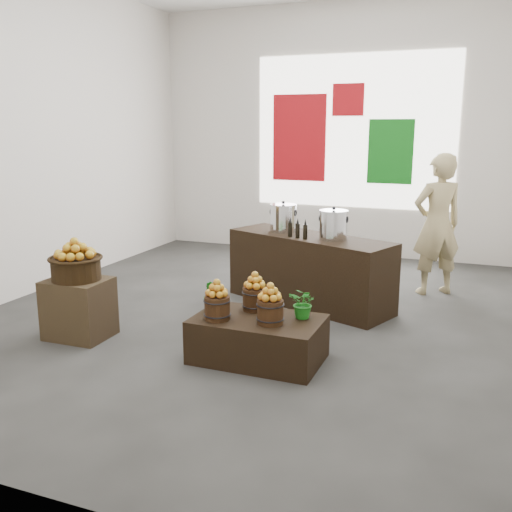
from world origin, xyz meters
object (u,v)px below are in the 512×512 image
at_px(display_table, 258,339).
at_px(stock_pot_center, 333,226).
at_px(wicker_basket, 76,269).
at_px(shopper, 437,225).
at_px(counter, 309,270).
at_px(stock_pot_left, 283,219).
at_px(crate, 79,308).

relative_size(display_table, stock_pot_center, 3.66).
height_order(wicker_basket, shopper, shopper).
height_order(counter, stock_pot_left, stock_pot_left).
distance_m(crate, display_table, 1.90).
relative_size(crate, counter, 0.29).
xyz_separation_m(display_table, stock_pot_left, (-0.43, 1.95, 0.79)).
distance_m(counter, shopper, 1.75).
xyz_separation_m(counter, stock_pot_center, (0.30, -0.12, 0.57)).
relative_size(wicker_basket, stock_pot_center, 1.53).
relative_size(display_table, counter, 0.57).
xyz_separation_m(stock_pot_left, stock_pot_center, (0.69, -0.27, 0.00)).
height_order(wicker_basket, counter, counter).
bearing_deg(display_table, wicker_basket, -176.16).
height_order(crate, counter, counter).
height_order(wicker_basket, display_table, wicker_basket).
bearing_deg(counter, wicker_basket, -112.71).
xyz_separation_m(counter, stock_pot_left, (-0.39, 0.15, 0.57)).
bearing_deg(stock_pot_left, wicker_basket, -125.42).
height_order(counter, stock_pot_center, stock_pot_center).
distance_m(wicker_basket, display_table, 1.96).
height_order(display_table, shopper, shopper).
relative_size(crate, stock_pot_center, 1.91).
height_order(crate, stock_pot_center, stock_pot_center).
distance_m(wicker_basket, shopper, 4.34).
relative_size(counter, stock_pot_left, 6.47).
xyz_separation_m(crate, stock_pot_left, (1.47, 2.06, 0.69)).
relative_size(wicker_basket, stock_pot_left, 1.53).
bearing_deg(display_table, stock_pot_left, 102.85).
xyz_separation_m(stock_pot_left, shopper, (1.74, 0.86, -0.10)).
relative_size(crate, wicker_basket, 1.25).
bearing_deg(stock_pot_center, wicker_basket, -140.31).
bearing_deg(counter, stock_pot_left, 180.00).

